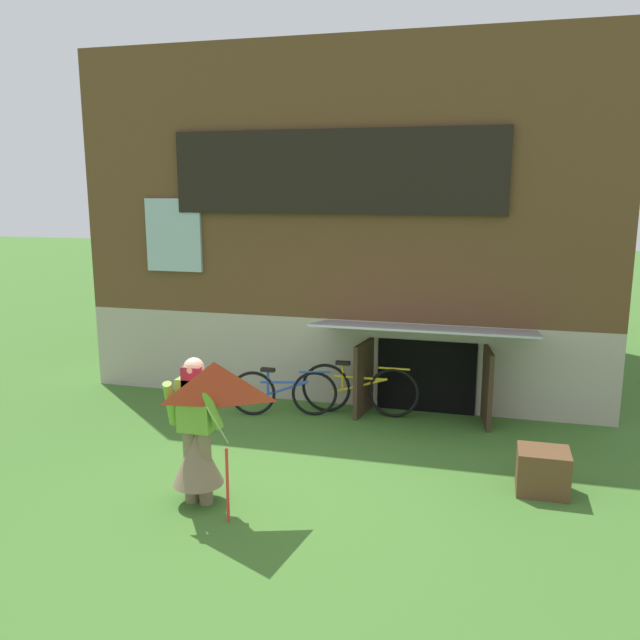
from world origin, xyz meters
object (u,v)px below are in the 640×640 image
Objects in this scene: person at (197,443)px; bicycle_blue at (283,392)px; kite at (215,403)px; wooden_crate at (543,471)px; bicycle_yellow at (359,389)px.

person is 1.04× the size of bicycle_blue.
kite reaches higher than bicycle_blue.
bicycle_yellow is at bearing 141.48° from wooden_crate.
bicycle_blue is (-0.39, 3.20, -0.93)m from kite.
wooden_crate is (3.01, 1.62, -1.03)m from kite.
bicycle_blue is at bearing 155.13° from wooden_crate.
wooden_crate is (3.40, -1.57, -0.10)m from bicycle_blue.
bicycle_yellow is (1.07, 3.03, -0.27)m from person.
person is 0.97× the size of kite.
kite is 1.07× the size of bicycle_blue.
bicycle_blue is 2.79× the size of wooden_crate.
bicycle_blue is 3.75m from wooden_crate.
person is at bearing -161.51° from wooden_crate.
kite is at bearing -24.46° from person.
person is 3.23m from bicycle_yellow.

